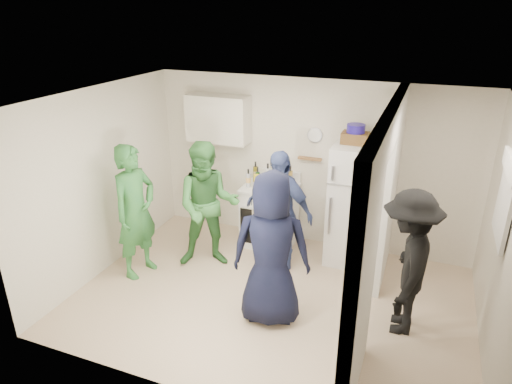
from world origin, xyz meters
TOP-DOWN VIEW (x-y plane):
  - floor at (0.00, 0.00)m, footprint 4.80×4.80m
  - wall_back at (0.00, 1.70)m, footprint 4.80×0.00m
  - wall_front at (0.00, -1.70)m, footprint 4.80×0.00m
  - wall_left at (-2.40, 0.00)m, footprint 0.00×3.40m
  - wall_right at (2.40, 0.00)m, footprint 0.00×3.40m
  - ceiling at (0.00, 0.00)m, footprint 4.80×4.80m
  - partition_pier_back at (1.20, 1.10)m, footprint 0.12×1.20m
  - partition_pier_front at (1.20, -1.10)m, footprint 0.12×1.20m
  - partition_header at (1.20, 0.00)m, footprint 0.12×1.00m
  - stove at (-0.51, 1.37)m, footprint 0.78×0.65m
  - upper_cabinet at (-1.40, 1.52)m, footprint 0.95×0.34m
  - fridge at (0.77, 1.34)m, footprint 0.71×0.69m
  - wicker_basket at (0.67, 1.39)m, footprint 0.35×0.25m
  - blue_bowl at (0.67, 1.39)m, footprint 0.24×0.24m
  - yellow_cup_stack_top at (0.99, 1.24)m, footprint 0.09×0.09m
  - wall_clock at (0.05, 1.68)m, footprint 0.22×0.02m
  - spice_shelf at (0.00, 1.65)m, footprint 0.35×0.08m
  - nook_window at (2.38, 0.20)m, footprint 0.03×0.70m
  - nook_window_frame at (2.36, 0.20)m, footprint 0.04×0.76m
  - nook_valance at (2.34, 0.20)m, footprint 0.04×0.82m
  - yellow_cup_stack_stove at (-0.63, 1.15)m, footprint 0.09×0.09m
  - red_cup at (-0.29, 1.17)m, footprint 0.09×0.09m
  - person_green_left at (-1.88, -0.05)m, footprint 0.56×0.74m
  - person_green_center at (-1.10, 0.51)m, footprint 1.07×0.97m
  - person_denim at (-0.17, 0.74)m, footprint 1.07×0.62m
  - person_navy at (0.12, -0.34)m, footprint 1.01×0.78m
  - person_nook at (1.54, 0.03)m, footprint 0.65×1.10m
  - bottle_a at (-0.79, 1.49)m, footprint 0.07×0.07m
  - bottle_b at (-0.68, 1.29)m, footprint 0.06×0.06m
  - bottle_c at (-0.61, 1.53)m, footprint 0.08×0.08m
  - bottle_d at (-0.48, 1.33)m, footprint 0.08×0.08m
  - bottle_e at (-0.41, 1.55)m, footprint 0.06×0.06m
  - bottle_f at (-0.34, 1.40)m, footprint 0.07×0.07m
  - bottle_g at (-0.25, 1.52)m, footprint 0.07×0.07m
  - bottle_h at (-0.81, 1.25)m, footprint 0.07×0.07m
  - bottle_i at (-0.45, 1.46)m, footprint 0.06×0.06m

SIDE VIEW (x-z plane):
  - floor at x=0.00m, z-range 0.00..0.00m
  - stove at x=-0.51m, z-range 0.00..0.93m
  - person_nook at x=1.54m, z-range 0.00..1.68m
  - person_denim at x=-0.17m, z-range 0.00..1.72m
  - fridge at x=0.77m, z-range 0.00..1.72m
  - person_green_center at x=-1.10m, z-range 0.00..1.79m
  - person_navy at x=0.12m, z-range 0.00..1.83m
  - person_green_left at x=-1.88m, z-range 0.00..1.83m
  - red_cup at x=-0.29m, z-range 0.93..1.05m
  - bottle_f at x=-0.34m, z-range 0.93..1.18m
  - yellow_cup_stack_stove at x=-0.63m, z-range 0.93..1.18m
  - bottle_d at x=-0.48m, z-range 0.93..1.19m
  - bottle_h at x=-0.81m, z-range 0.93..1.21m
  - bottle_e at x=-0.41m, z-range 0.93..1.22m
  - bottle_i at x=-0.45m, z-range 0.93..1.22m
  - bottle_c at x=-0.61m, z-range 0.93..1.24m
  - bottle_b at x=-0.68m, z-range 0.93..1.25m
  - bottle_g at x=-0.25m, z-range 0.93..1.25m
  - bottle_a at x=-0.79m, z-range 0.93..1.25m
  - wall_back at x=0.00m, z-range -1.15..3.65m
  - wall_front at x=0.00m, z-range -1.15..3.65m
  - wall_left at x=-2.40m, z-range -0.45..2.95m
  - wall_right at x=2.40m, z-range -0.45..2.95m
  - partition_pier_back at x=1.20m, z-range 0.00..2.50m
  - partition_pier_front at x=1.20m, z-range 0.00..2.50m
  - spice_shelf at x=0.00m, z-range 1.34..1.36m
  - nook_window at x=2.38m, z-range 1.25..2.05m
  - nook_window_frame at x=2.36m, z-range 1.22..2.08m
  - wall_clock at x=0.05m, z-range 1.59..1.81m
  - wicker_basket at x=0.67m, z-range 1.72..1.87m
  - yellow_cup_stack_top at x=0.99m, z-range 1.72..1.97m
  - upper_cabinet at x=-1.40m, z-range 1.50..2.20m
  - blue_bowl at x=0.67m, z-range 1.87..1.98m
  - nook_valance at x=2.34m, z-range 1.91..2.09m
  - partition_header at x=1.20m, z-range 2.10..2.50m
  - ceiling at x=0.00m, z-range 2.50..2.50m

